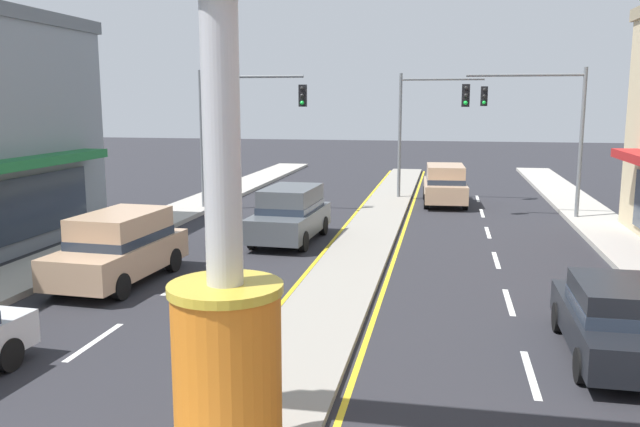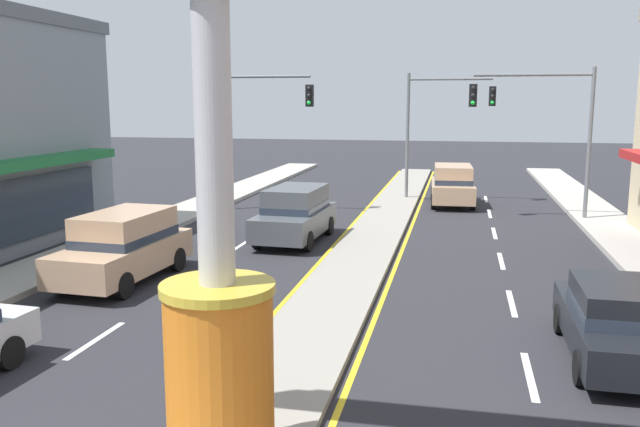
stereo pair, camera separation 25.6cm
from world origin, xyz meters
TOP-DOWN VIEW (x-y plane):
  - median_strip at (0.00, 18.00)m, footprint 1.99×52.00m
  - sidewalk_left at (-8.70, 16.00)m, footprint 2.21×60.00m
  - lane_markings at (0.00, 16.65)m, footprint 8.73×52.00m
  - district_sign at (-0.00, 5.06)m, footprint 6.72×1.46m
  - traffic_light_left_side at (-6.23, 25.15)m, footprint 4.86×0.46m
  - traffic_light_right_side at (6.23, 25.53)m, footprint 4.86×0.46m
  - traffic_light_median_far at (1.88, 30.14)m, footprint 4.20×0.46m
  - suv_near_left_lane at (-2.64, 19.55)m, footprint 2.14×4.69m
  - suv_mid_left_lane at (-5.94, 13.51)m, footprint 2.17×4.70m
  - suv_far_left_oncoming at (2.65, 28.92)m, footprint 2.14×4.69m
  - sedan_kerb_right at (5.94, 10.25)m, footprint 1.87×4.32m

SIDE VIEW (x-z plane):
  - lane_markings at x=0.00m, z-range 0.00..0.01m
  - median_strip at x=0.00m, z-range 0.00..0.14m
  - sidewalk_left at x=-8.70m, z-range 0.00..0.18m
  - sedan_kerb_right at x=5.94m, z-range 0.02..1.55m
  - suv_near_left_lane at x=-2.64m, z-range 0.03..1.93m
  - suv_mid_left_lane at x=-5.94m, z-range 0.03..1.93m
  - suv_far_left_oncoming at x=2.65m, z-range 0.03..1.93m
  - district_sign at x=0.00m, z-range -0.24..7.46m
  - traffic_light_median_far at x=1.88m, z-range 1.09..7.29m
  - traffic_light_left_side at x=-6.23m, z-range 1.15..7.35m
  - traffic_light_right_side at x=6.23m, z-range 1.15..7.35m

